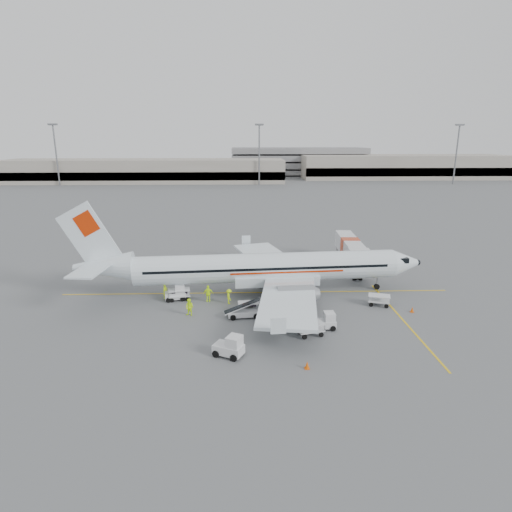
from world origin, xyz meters
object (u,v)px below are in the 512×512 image
object	(u,v)px
jet_bridge	(350,253)
tug_fore	(324,321)
belt_loader	(244,306)
tug_mid	(228,345)
aircraft	(267,248)
tug_aft	(175,292)

from	to	relation	value
jet_bridge	tug_fore	bearing A→B (deg)	-106.98
jet_bridge	tug_fore	size ratio (longest dim) A/B	7.37
belt_loader	tug_mid	xyz separation A→B (m)	(-1.30, -7.79, -0.23)
jet_bridge	aircraft	bearing A→B (deg)	-137.16
aircraft	tug_mid	distance (m)	15.50
jet_bridge	tug_aft	world-z (taller)	jet_bridge
belt_loader	tug_aft	distance (m)	8.95
aircraft	tug_aft	world-z (taller)	aircraft
aircraft	jet_bridge	size ratio (longest dim) A/B	2.51
tug_fore	belt_loader	bearing A→B (deg)	155.41
tug_fore	tug_mid	world-z (taller)	tug_mid
belt_loader	tug_fore	size ratio (longest dim) A/B	2.03
tug_fore	aircraft	bearing A→B (deg)	113.93
jet_bridge	tug_mid	distance (m)	28.93
tug_mid	belt_loader	bearing A→B (deg)	106.73
belt_loader	tug_mid	size ratio (longest dim) A/B	1.79
aircraft	tug_fore	size ratio (longest dim) A/B	18.49
belt_loader	tug_fore	xyz separation A→B (m)	(7.41, -2.95, -0.34)
belt_loader	tug_fore	bearing A→B (deg)	-28.12
aircraft	tug_fore	distance (m)	11.56
jet_bridge	tug_fore	xyz separation A→B (m)	(-7.07, -19.39, -1.21)
belt_loader	tug_aft	xyz separation A→B (m)	(-7.48, 4.92, -0.29)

